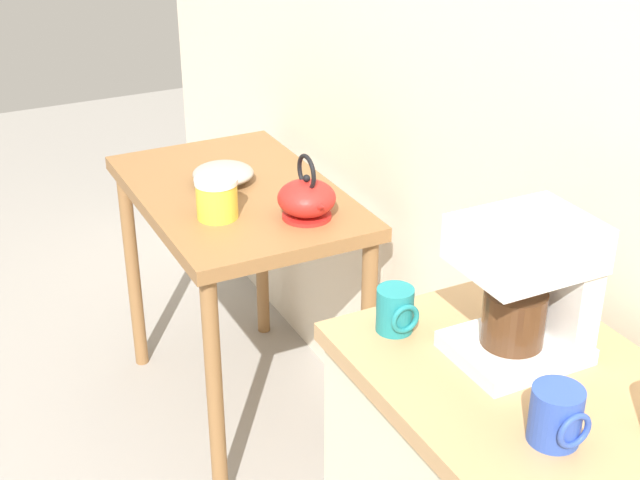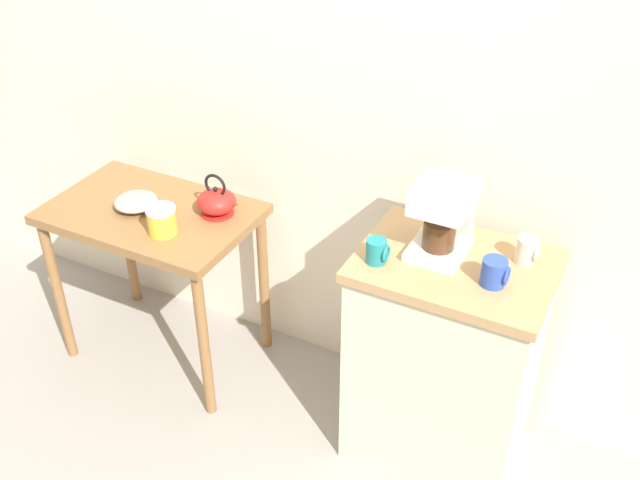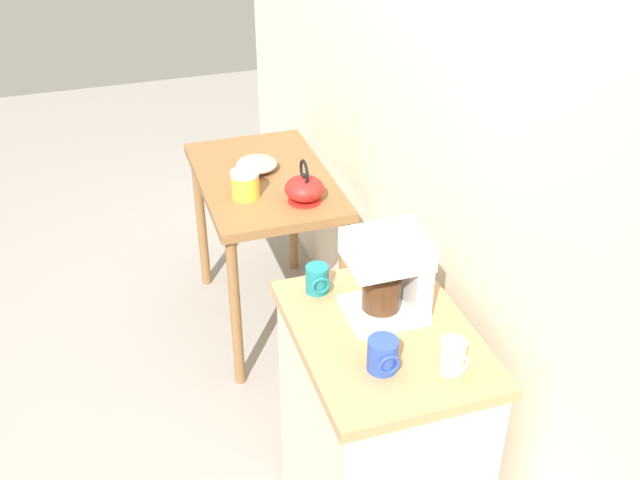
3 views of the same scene
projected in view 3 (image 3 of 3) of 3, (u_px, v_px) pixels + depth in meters
ground_plane at (313, 410)px, 3.10m from camera, size 8.00×8.00×0.00m
back_wall at (433, 78)px, 2.37m from camera, size 4.40×0.10×2.80m
wooden_table at (265, 198)px, 3.27m from camera, size 0.84×0.54×0.75m
kitchen_counter at (378, 443)px, 2.36m from camera, size 0.65×0.49×0.89m
bowl_stoneware at (257, 164)px, 3.24m from camera, size 0.18×0.18×0.06m
teakettle at (305, 189)px, 2.99m from camera, size 0.19×0.16×0.18m
canister_enamel at (245, 184)px, 3.03m from camera, size 0.12×0.12×0.11m
coffee_maker at (393, 272)px, 2.12m from camera, size 0.18×0.22×0.26m
mug_small_cream at (453, 357)px, 1.96m from camera, size 0.07×0.07×0.09m
mug_blue at (383, 355)px, 1.96m from camera, size 0.09×0.08×0.09m
mug_dark_teal at (317, 279)px, 2.26m from camera, size 0.08×0.07×0.09m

